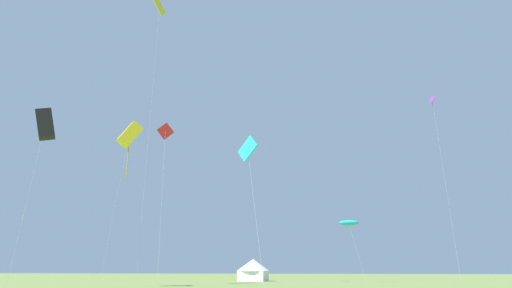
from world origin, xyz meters
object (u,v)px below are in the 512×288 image
(kite_purple_diamond, at_px, (434,110))
(kite_cyan_diamond, at_px, (248,149))
(kite_yellow_diamond, at_px, (159,9))
(kite_red_diamond, at_px, (165,134))
(kite_cyan_parafoil, at_px, (349,223))
(kite_black_box, at_px, (45,124))
(kite_yellow_box, at_px, (130,135))
(festival_tent_center, at_px, (253,269))

(kite_purple_diamond, distance_m, kite_cyan_diamond, 41.15)
(kite_yellow_diamond, distance_m, kite_cyan_diamond, 29.58)
(kite_red_diamond, height_order, kite_cyan_diamond, kite_red_diamond)
(kite_red_diamond, height_order, kite_cyan_parafoil, kite_red_diamond)
(kite_yellow_diamond, relative_size, kite_red_diamond, 2.22)
(kite_purple_diamond, height_order, kite_black_box, kite_purple_diamond)
(kite_black_box, bearing_deg, kite_red_diamond, 24.07)
(kite_yellow_box, bearing_deg, kite_cyan_parafoil, 35.85)
(kite_red_diamond, xyz_separation_m, festival_tent_center, (2.16, 27.60, -12.52))
(kite_yellow_box, relative_size, kite_yellow_diamond, 0.52)
(kite_yellow_box, xyz_separation_m, kite_black_box, (-3.46, -9.13, -1.56))
(kite_yellow_diamond, bearing_deg, festival_tent_center, 73.40)
(kite_red_diamond, relative_size, kite_cyan_diamond, 1.37)
(kite_purple_diamond, xyz_separation_m, kite_black_box, (-39.53, -30.78, -9.47))
(festival_tent_center, bearing_deg, kite_black_box, -110.78)
(kite_cyan_diamond, distance_m, kite_black_box, 20.83)
(kite_purple_diamond, height_order, kite_cyan_parafoil, kite_purple_diamond)
(kite_red_diamond, relative_size, kite_cyan_parafoil, 1.94)
(kite_yellow_box, height_order, kite_cyan_parafoil, kite_yellow_box)
(kite_yellow_diamond, relative_size, festival_tent_center, 7.07)
(kite_black_box, relative_size, festival_tent_center, 3.31)
(kite_yellow_diamond, xyz_separation_m, kite_purple_diamond, (33.97, 20.87, -8.46))
(kite_yellow_box, distance_m, festival_tent_center, 28.44)
(kite_yellow_box, distance_m, kite_cyan_parafoil, 29.76)
(kite_purple_diamond, bearing_deg, kite_red_diamond, -138.30)
(kite_red_diamond, bearing_deg, kite_cyan_parafoil, 52.23)
(kite_yellow_box, xyz_separation_m, kite_purple_diamond, (36.08, 21.65, 7.91))
(kite_cyan_parafoil, bearing_deg, kite_purple_diamond, 20.93)
(kite_cyan_parafoil, distance_m, kite_cyan_diamond, 29.38)
(kite_yellow_box, relative_size, kite_black_box, 1.10)
(kite_purple_diamond, bearing_deg, festival_tent_center, 177.30)
(kite_cyan_parafoil, height_order, kite_cyan_diamond, kite_cyan_diamond)
(festival_tent_center, bearing_deg, kite_purple_diamond, -2.70)
(kite_red_diamond, bearing_deg, kite_yellow_diamond, 129.28)
(festival_tent_center, bearing_deg, kite_yellow_diamond, -106.60)
(festival_tent_center, bearing_deg, kite_cyan_diamond, -77.08)
(kite_purple_diamond, bearing_deg, kite_cyan_parafoil, -159.07)
(kite_cyan_parafoil, height_order, festival_tent_center, kite_cyan_parafoil)
(kite_purple_diamond, relative_size, festival_tent_center, 5.43)
(kite_red_diamond, distance_m, kite_black_box, 10.96)
(kite_yellow_box, relative_size, kite_cyan_parafoil, 2.22)
(kite_yellow_box, distance_m, kite_red_diamond, 8.25)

